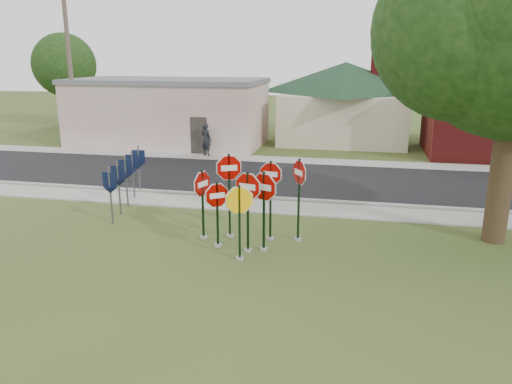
% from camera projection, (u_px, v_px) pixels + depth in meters
% --- Properties ---
extents(ground, '(120.00, 120.00, 0.00)m').
position_uv_depth(ground, '(235.00, 264.00, 13.91)').
color(ground, '#324C1C').
rests_on(ground, ground).
extents(sidewalk_near, '(60.00, 1.60, 0.06)m').
position_uv_depth(sidewalk_near, '(270.00, 207.00, 19.09)').
color(sidewalk_near, '#999991').
rests_on(sidewalk_near, ground).
extents(road, '(60.00, 7.00, 0.04)m').
position_uv_depth(road, '(288.00, 179.00, 23.34)').
color(road, black).
rests_on(road, ground).
extents(sidewalk_far, '(60.00, 1.60, 0.06)m').
position_uv_depth(sidewalk_far, '(299.00, 161.00, 27.39)').
color(sidewalk_far, '#999991').
rests_on(sidewalk_far, ground).
extents(curb, '(60.00, 0.20, 0.14)m').
position_uv_depth(curb, '(275.00, 199.00, 20.02)').
color(curb, '#999991').
rests_on(curb, ground).
extents(stop_sign_center, '(1.08, 0.32, 2.55)m').
position_uv_depth(stop_sign_center, '(248.00, 200.00, 14.42)').
color(stop_sign_center, gray).
rests_on(stop_sign_center, ground).
extents(stop_sign_yellow, '(1.01, 0.43, 2.31)m').
position_uv_depth(stop_sign_yellow, '(239.00, 213.00, 13.87)').
color(stop_sign_yellow, gray).
rests_on(stop_sign_yellow, ground).
extents(stop_sign_left, '(0.82, 0.63, 2.13)m').
position_uv_depth(stop_sign_left, '(217.00, 207.00, 14.89)').
color(stop_sign_left, gray).
rests_on(stop_sign_left, ground).
extents(stop_sign_right, '(1.06, 0.47, 2.53)m').
position_uv_depth(stop_sign_right, '(264.00, 200.00, 14.51)').
color(stop_sign_right, gray).
rests_on(stop_sign_right, ground).
extents(stop_sign_back_right, '(0.98, 0.24, 2.63)m').
position_uv_depth(stop_sign_back_right, '(271.00, 190.00, 15.36)').
color(stop_sign_back_right, gray).
rests_on(stop_sign_back_right, ground).
extents(stop_sign_back_left, '(1.00, 0.50, 2.82)m').
position_uv_depth(stop_sign_back_left, '(229.00, 183.00, 15.56)').
color(stop_sign_back_left, gray).
rests_on(stop_sign_back_left, ground).
extents(stop_sign_far_right, '(0.62, 0.87, 2.73)m').
position_uv_depth(stop_sign_far_right, '(299.00, 188.00, 15.27)').
color(stop_sign_far_right, gray).
rests_on(stop_sign_far_right, ground).
extents(stop_sign_far_left, '(0.36, 1.04, 2.34)m').
position_uv_depth(stop_sign_far_left, '(202.00, 195.00, 15.52)').
color(stop_sign_far_left, gray).
rests_on(stop_sign_far_left, ground).
extents(route_sign_row, '(1.43, 4.63, 2.00)m').
position_uv_depth(route_sign_row, '(126.00, 176.00, 18.92)').
color(route_sign_row, '#59595E').
rests_on(route_sign_row, ground).
extents(building_stucco, '(12.20, 6.20, 4.20)m').
position_uv_depth(building_stucco, '(169.00, 111.00, 32.13)').
color(building_stucco, silver).
rests_on(building_stucco, ground).
extents(building_house, '(11.60, 11.60, 6.20)m').
position_uv_depth(building_house, '(345.00, 86.00, 33.28)').
color(building_house, beige).
rests_on(building_house, ground).
extents(utility_pole_near, '(2.20, 0.26, 9.50)m').
position_uv_depth(utility_pole_near, '(70.00, 67.00, 29.75)').
color(utility_pole_near, brown).
rests_on(utility_pole_near, ground).
extents(bg_tree_left, '(4.90, 4.90, 7.35)m').
position_uv_depth(bg_tree_left, '(64.00, 65.00, 39.28)').
color(bg_tree_left, '#322416').
rests_on(bg_tree_left, ground).
extents(pedestrian, '(0.80, 0.68, 1.86)m').
position_uv_depth(pedestrian, '(206.00, 139.00, 28.49)').
color(pedestrian, black).
rests_on(pedestrian, sidewalk_far).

